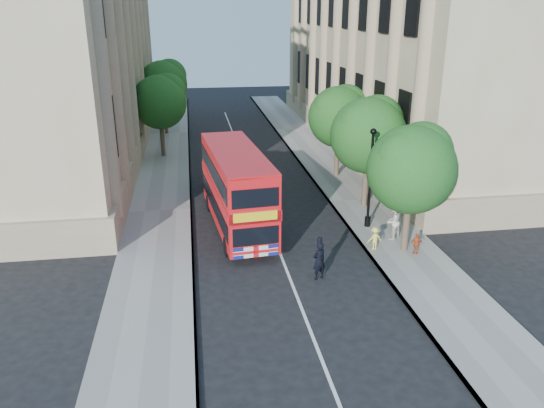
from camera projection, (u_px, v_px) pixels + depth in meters
name	position (u px, v px, depth m)	size (l,w,h in m)	color
ground	(295.00, 293.00, 21.36)	(120.00, 120.00, 0.00)	black
pavement_right	(358.00, 200.00, 31.44)	(3.50, 80.00, 0.12)	gray
pavement_left	(161.00, 211.00, 29.78)	(3.50, 80.00, 0.12)	gray
building_right	(408.00, 32.00, 42.48)	(12.00, 38.00, 18.00)	tan
building_left	(47.00, 34.00, 38.50)	(12.00, 38.00, 18.00)	tan
tree_right_near	(412.00, 165.00, 23.54)	(4.00, 4.00, 6.08)	#473828
tree_right_mid	(369.00, 131.00, 29.04)	(4.20, 4.20, 6.37)	#473828
tree_right_far	(339.00, 114.00, 34.64)	(4.00, 4.00, 6.15)	#473828
tree_left_far	(160.00, 99.00, 39.38)	(4.00, 4.00, 6.30)	#473828
tree_left_back	(164.00, 82.00, 46.71)	(4.20, 4.20, 6.65)	#473828
lamp_post	(370.00, 182.00, 26.77)	(0.32, 0.32, 5.16)	black
double_decker_bus	(237.00, 187.00, 26.81)	(3.14, 9.01, 4.08)	red
box_van	(225.00, 169.00, 33.23)	(2.24, 4.76, 2.65)	black
police_constable	(319.00, 261.00, 22.17)	(0.61, 0.40, 1.67)	black
woman_pedestrian	(393.00, 221.00, 25.78)	(0.88, 0.69, 1.81)	beige
child_a	(417.00, 244.00, 24.29)	(0.59, 0.25, 1.01)	#C34C22
child_b	(374.00, 238.00, 24.75)	(0.72, 0.41, 1.11)	#F6E654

